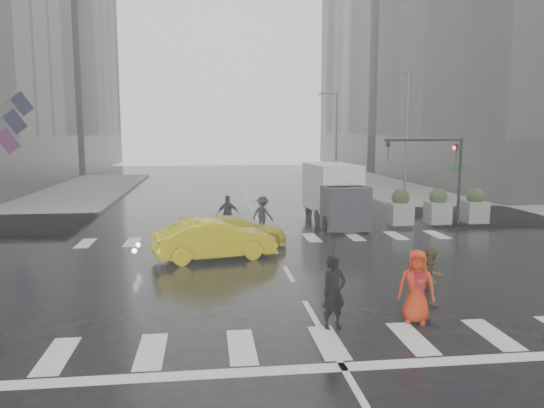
{
  "coord_description": "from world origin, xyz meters",
  "views": [
    {
      "loc": [
        -2.71,
        -17.38,
        4.8
      ],
      "look_at": [
        -0.32,
        2.0,
        2.14
      ],
      "focal_mm": 35.0,
      "sensor_mm": 36.0,
      "label": 1
    }
  ],
  "objects": [
    {
      "name": "street_lamp_far",
      "position": [
        10.87,
        38.0,
        4.95
      ],
      "size": [
        2.15,
        0.22,
        9.0
      ],
      "color": "#59595B",
      "rests_on": "ground"
    },
    {
      "name": "pedestrian_far_a",
      "position": [
        -1.74,
        7.54,
        0.91
      ],
      "size": [
        1.11,
        0.73,
        1.82
      ],
      "primitive_type": "imported",
      "rotation": [
        0.0,
        0.0,
        3.06
      ],
      "color": "black",
      "rests_on": "ground"
    },
    {
      "name": "taxi_rear",
      "position": [
        -1.6,
        4.59,
        0.65
      ],
      "size": [
        4.08,
        2.17,
        1.29
      ],
      "primitive_type": "imported",
      "rotation": [
        0.0,
        0.0,
        1.67
      ],
      "color": "#D9C90B",
      "rests_on": "ground"
    },
    {
      "name": "pedestrian_brown",
      "position": [
        3.3,
        -4.0,
        0.85
      ],
      "size": [
        0.99,
        0.87,
        1.7
      ],
      "primitive_type": "imported",
      "rotation": [
        0.0,
        0.0,
        0.33
      ],
      "color": "#453318",
      "rests_on": "ground"
    },
    {
      "name": "building_ne_far",
      "position": [
        29.0,
        56.0,
        16.27
      ],
      "size": [
        26.05,
        26.05,
        36.0
      ],
      "color": "#A39D8E",
      "rests_on": "ground"
    },
    {
      "name": "pedestrian_black",
      "position": [
        0.33,
        -5.12,
        1.57
      ],
      "size": [
        1.23,
        1.24,
        2.43
      ],
      "rotation": [
        0.0,
        0.0,
        0.34
      ],
      "color": "black",
      "rests_on": "ground"
    },
    {
      "name": "planter_east",
      "position": [
        11.0,
        8.2,
        0.98
      ],
      "size": [
        1.1,
        1.1,
        1.8
      ],
      "color": "slate",
      "rests_on": "ground"
    },
    {
      "name": "box_truck",
      "position": [
        3.92,
        9.48,
        1.65
      ],
      "size": [
        2.19,
        5.83,
        3.1
      ],
      "rotation": [
        0.0,
        0.0,
        0.07
      ],
      "color": "silver",
      "rests_on": "ground"
    },
    {
      "name": "traffic_signal_pole",
      "position": [
        9.01,
        8.01,
        3.22
      ],
      "size": [
        4.45,
        0.42,
        4.5
      ],
      "color": "black",
      "rests_on": "ground"
    },
    {
      "name": "pedestrian_far_b",
      "position": [
        -0.07,
        7.72,
        0.86
      ],
      "size": [
        1.27,
        1.17,
        1.73
      ],
      "primitive_type": "imported",
      "rotation": [
        0.0,
        0.0,
        2.5
      ],
      "color": "black",
      "rests_on": "ground"
    },
    {
      "name": "taxi_mid",
      "position": [
        -2.48,
        2.48,
        0.75
      ],
      "size": [
        4.82,
        2.6,
        1.51
      ],
      "primitive_type": "imported",
      "rotation": [
        0.0,
        0.0,
        1.8
      ],
      "color": "#D9C90B",
      "rests_on": "ground"
    },
    {
      "name": "planter_west",
      "position": [
        7.0,
        8.2,
        0.98
      ],
      "size": [
        1.1,
        1.1,
        1.8
      ],
      "color": "slate",
      "rests_on": "ground"
    },
    {
      "name": "ground",
      "position": [
        0.0,
        0.0,
        0.0
      ],
      "size": [
        120.0,
        120.0,
        0.0
      ],
      "primitive_type": "plane",
      "color": "black",
      "rests_on": "ground"
    },
    {
      "name": "street_lamp_near",
      "position": [
        10.87,
        18.0,
        4.95
      ],
      "size": [
        2.15,
        0.22,
        9.0
      ],
      "color": "#59595B",
      "rests_on": "ground"
    },
    {
      "name": "planter_mid",
      "position": [
        9.0,
        8.2,
        0.98
      ],
      "size": [
        1.1,
        1.1,
        1.8
      ],
      "color": "slate",
      "rests_on": "ground"
    },
    {
      "name": "road_markings",
      "position": [
        0.0,
        0.0,
        0.01
      ],
      "size": [
        18.0,
        48.0,
        0.01
      ],
      "primitive_type": null,
      "color": "silver",
      "rests_on": "ground"
    },
    {
      "name": "sidewalk_ne",
      "position": [
        19.5,
        17.5,
        0.07
      ],
      "size": [
        35.0,
        35.0,
        0.15
      ],
      "primitive_type": "cube",
      "color": "slate",
      "rests_on": "ground"
    },
    {
      "name": "pedestrian_orange",
      "position": [
        2.49,
        -4.98,
        0.94
      ],
      "size": [
        1.07,
        0.9,
        1.87
      ],
      "rotation": [
        0.0,
        0.0,
        -0.38
      ],
      "color": "red",
      "rests_on": "ground"
    },
    {
      "name": "flag_cluster",
      "position": [
        -15.08,
        18.5,
        5.64
      ],
      "size": [
        2.87,
        3.06,
        4.69
      ],
      "color": "#59595B",
      "rests_on": "ground"
    }
  ]
}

